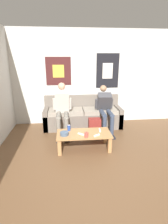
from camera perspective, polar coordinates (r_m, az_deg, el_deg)
The scene contains 13 objects.
ground_plane at distance 3.04m, azimuth 7.57°, elevation -19.62°, with size 18.00×18.00×0.00m, color brown.
wall_back at distance 4.93m, azimuth 1.40°, elevation 11.04°, with size 10.00×0.07×2.55m.
couch at distance 4.78m, azimuth -0.43°, elevation -1.32°, with size 2.06×0.71×0.82m.
coffee_table at distance 3.61m, azimuth -0.06°, elevation -7.74°, with size 1.10×0.54×0.35m.
person_seated_adult at distance 4.26m, azimuth -7.13°, elevation 1.53°, with size 0.47×0.84×1.24m.
person_seated_teen at distance 4.43m, azimuth 6.91°, elevation 1.57°, with size 0.47×0.95×1.14m.
backpack at distance 4.19m, azimuth 3.47°, elevation -5.23°, with size 0.29×0.23×0.45m.
ceramic_bowl at distance 3.50m, azimuth -6.45°, elevation -6.97°, with size 0.17×0.17×0.07m.
pillar_candle at distance 3.39m, azimuth 0.80°, elevation -7.46°, with size 0.08×0.08×0.11m.
drink_can_blue at distance 3.69m, azimuth -4.95°, elevation -5.16°, with size 0.07×0.07×0.12m.
game_controller_near_left at distance 3.47m, azimuth 4.20°, elevation -7.56°, with size 0.14×0.11×0.03m.
game_controller_near_right at distance 3.71m, azimuth 5.18°, elevation -5.93°, with size 0.05×0.15×0.03m.
game_controller_far_center at distance 3.51m, azimuth -0.95°, elevation -7.22°, with size 0.13×0.12×0.03m.
Camera 1 is at (-0.62, -2.35, 1.83)m, focal length 28.00 mm.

